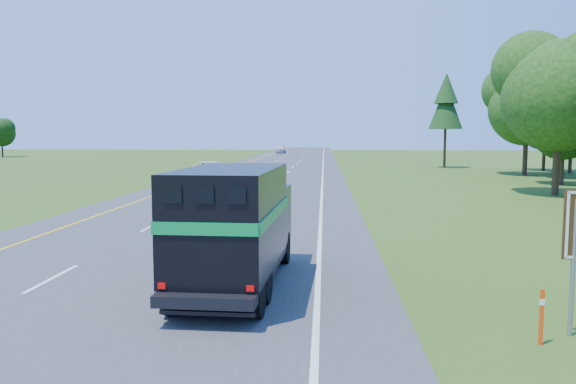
# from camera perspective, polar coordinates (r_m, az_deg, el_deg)

# --- Properties ---
(road) EXTENTS (15.00, 260.00, 0.04)m
(road) POSITION_cam_1_polar(r_m,az_deg,el_deg) (54.14, -2.30, 1.59)
(road) COLOR #38383A
(road) RESTS_ON ground
(lane_markings) EXTENTS (11.15, 260.00, 0.01)m
(lane_markings) POSITION_cam_1_polar(r_m,az_deg,el_deg) (54.14, -2.30, 1.62)
(lane_markings) COLOR yellow
(lane_markings) RESTS_ON road
(horse_truck) EXTENTS (2.49, 7.17, 3.14)m
(horse_truck) POSITION_cam_1_polar(r_m,az_deg,el_deg) (14.56, -5.33, -3.17)
(horse_truck) COLOR black
(horse_truck) RESTS_ON road
(white_suv) EXTENTS (3.26, 6.57, 1.79)m
(white_suv) POSITION_cam_1_polar(r_m,az_deg,el_deg) (46.48, -8.18, 1.98)
(white_suv) COLOR silver
(white_suv) RESTS_ON road
(far_car) EXTENTS (2.11, 5.20, 1.77)m
(far_car) POSITION_cam_1_polar(r_m,az_deg,el_deg) (124.09, -0.75, 4.38)
(far_car) COLOR silver
(far_car) RESTS_ON road
(delineator) EXTENTS (0.09, 0.05, 1.08)m
(delineator) POSITION_cam_1_polar(r_m,az_deg,el_deg) (11.90, 24.35, -11.33)
(delineator) COLOR #FF430D
(delineator) RESTS_ON ground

